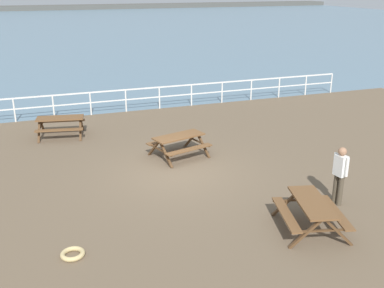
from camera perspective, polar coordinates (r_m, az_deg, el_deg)
The scene contains 9 objects.
ground_plane at distance 14.67m, azimuth -1.89°, elevation -3.97°, with size 30.00×24.00×0.20m, color brown.
sea_band at distance 65.93m, azimuth -16.72°, elevation 13.91°, with size 142.00×90.00×0.01m, color slate.
distant_shoreline at distance 108.77m, azimuth -18.38°, elevation 15.74°, with size 142.00×6.00×1.80m, color #4C4C47.
seaward_railing at distance 21.55m, azimuth -8.36°, elevation 5.96°, with size 23.07×0.07×1.08m.
picnic_table_near_left at distance 11.54m, azimuth 14.83°, elevation -7.84°, with size 1.91×2.13×0.80m.
picnic_table_near_right at distance 15.75m, azimuth -1.68°, elevation 0.41°, with size 2.14×1.93×0.80m.
picnic_table_mid_centre at distance 18.62m, azimuth -16.25°, elevation 2.68°, with size 2.04×1.81×0.80m.
visitor at distance 12.90m, azimuth 18.14°, elevation -3.38°, with size 0.26×0.53×1.66m.
rope_coil at distance 10.76m, azimuth -14.80°, elevation -13.24°, with size 0.55×0.55×0.11m, color tan.
Camera 1 is at (-4.11, -12.79, 5.80)m, focal length 42.33 mm.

